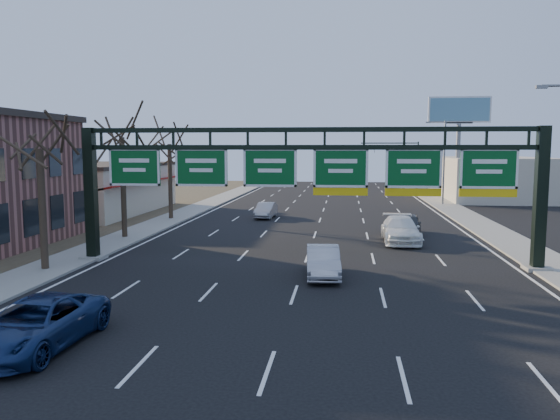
# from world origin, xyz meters

# --- Properties ---
(ground) EXTENTS (160.00, 160.00, 0.00)m
(ground) POSITION_xyz_m (0.00, 0.00, 0.00)
(ground) COLOR black
(ground) RESTS_ON ground
(sidewalk_left) EXTENTS (3.00, 120.00, 0.12)m
(sidewalk_left) POSITION_xyz_m (-12.80, 20.00, 0.06)
(sidewalk_left) COLOR gray
(sidewalk_left) RESTS_ON ground
(sidewalk_right) EXTENTS (3.00, 120.00, 0.12)m
(sidewalk_right) POSITION_xyz_m (12.80, 20.00, 0.06)
(sidewalk_right) COLOR gray
(sidewalk_right) RESTS_ON ground
(dirt_strip_left) EXTENTS (21.00, 120.00, 0.06)m
(dirt_strip_left) POSITION_xyz_m (-25.00, 20.00, 0.03)
(dirt_strip_left) COLOR #473D2B
(dirt_strip_left) RESTS_ON ground
(lane_markings) EXTENTS (21.60, 120.00, 0.01)m
(lane_markings) POSITION_xyz_m (0.00, 20.00, 0.01)
(lane_markings) COLOR white
(lane_markings) RESTS_ON ground
(sign_gantry) EXTENTS (24.60, 1.20, 7.20)m
(sign_gantry) POSITION_xyz_m (0.16, 8.00, 4.63)
(sign_gantry) COLOR black
(sign_gantry) RESTS_ON ground
(cream_strip) EXTENTS (10.90, 18.40, 4.70)m
(cream_strip) POSITION_xyz_m (-21.48, 29.00, 2.36)
(cream_strip) COLOR #BCB09C
(cream_strip) RESTS_ON ground
(building_right_distant) EXTENTS (12.00, 20.00, 5.00)m
(building_right_distant) POSITION_xyz_m (20.00, 50.00, 2.50)
(building_right_distant) COLOR #BCB09C
(building_right_distant) RESTS_ON ground
(tree_gantry) EXTENTS (3.60, 3.60, 8.48)m
(tree_gantry) POSITION_xyz_m (-12.80, 5.00, 7.11)
(tree_gantry) COLOR black
(tree_gantry) RESTS_ON sidewalk_left
(tree_mid) EXTENTS (3.60, 3.60, 9.24)m
(tree_mid) POSITION_xyz_m (-12.80, 15.00, 7.85)
(tree_mid) COLOR black
(tree_mid) RESTS_ON sidewalk_left
(tree_far) EXTENTS (3.60, 3.60, 8.86)m
(tree_far) POSITION_xyz_m (-12.80, 25.00, 7.48)
(tree_far) COLOR black
(tree_far) RESTS_ON sidewalk_left
(streetlight_far) EXTENTS (2.15, 0.22, 9.00)m
(streetlight_far) POSITION_xyz_m (12.47, 40.00, 5.08)
(streetlight_far) COLOR slate
(streetlight_far) RESTS_ON sidewalk_right
(billboard_right) EXTENTS (7.00, 0.50, 12.00)m
(billboard_right) POSITION_xyz_m (15.00, 44.98, 9.06)
(billboard_right) COLOR slate
(billboard_right) RESTS_ON ground
(traffic_signal_mast) EXTENTS (10.16, 0.54, 7.00)m
(traffic_signal_mast) POSITION_xyz_m (5.69, 55.00, 5.50)
(traffic_signal_mast) COLOR black
(traffic_signal_mast) RESTS_ON ground
(car_blue_suv) EXTENTS (2.79, 5.57, 1.51)m
(car_blue_suv) POSITION_xyz_m (-7.27, -5.07, 0.76)
(car_blue_suv) COLOR navy
(car_blue_suv) RESTS_ON ground
(car_silver_sedan) EXTENTS (1.86, 4.50, 1.45)m
(car_silver_sedan) POSITION_xyz_m (1.07, 5.38, 0.72)
(car_silver_sedan) COLOR #A9A8AD
(car_silver_sedan) RESTS_ON ground
(car_white_wagon) EXTENTS (2.31, 5.67, 1.64)m
(car_white_wagon) POSITION_xyz_m (5.72, 15.65, 0.82)
(car_white_wagon) COLOR white
(car_white_wagon) RESTS_ON ground
(car_grey_far) EXTENTS (2.36, 4.57, 1.49)m
(car_grey_far) POSITION_xyz_m (6.56, 18.85, 0.74)
(car_grey_far) COLOR #3D3F41
(car_grey_far) RESTS_ON ground
(car_silver_distant) EXTENTS (1.64, 4.15, 1.34)m
(car_silver_distant) POSITION_xyz_m (-4.81, 26.98, 0.67)
(car_silver_distant) COLOR #9E9DA1
(car_silver_distant) RESTS_ON ground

